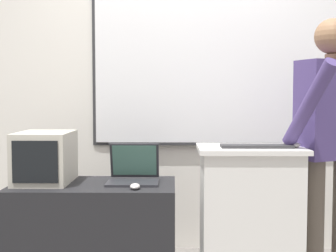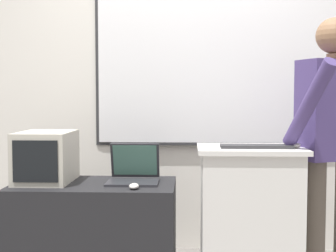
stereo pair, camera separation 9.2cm
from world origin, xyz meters
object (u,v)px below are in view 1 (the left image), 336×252
(lectern_podium, at_px, (249,218))
(wireless_keyboard, at_px, (256,146))
(laptop, at_px, (134,171))
(computer_mouse_by_laptop, at_px, (135,186))
(crt_monitor, at_px, (45,157))
(person_presenter, at_px, (331,132))
(side_desk, at_px, (94,236))
(computer_mouse_by_keyboard, at_px, (295,145))

(lectern_podium, relative_size, wireless_keyboard, 2.10)
(laptop, height_order, wireless_keyboard, wireless_keyboard)
(computer_mouse_by_laptop, xyz_separation_m, crt_monitor, (-0.60, 0.22, 0.15))
(person_presenter, bearing_deg, wireless_keyboard, 169.45)
(person_presenter, bearing_deg, laptop, 155.92)
(side_desk, xyz_separation_m, wireless_keyboard, (1.03, -0.07, 0.59))
(side_desk, xyz_separation_m, laptop, (0.25, 0.06, 0.41))
(person_presenter, xyz_separation_m, crt_monitor, (-1.85, -0.00, -0.17))
(laptop, relative_size, crt_monitor, 0.74)
(lectern_podium, bearing_deg, wireless_keyboard, -64.49)
(lectern_podium, bearing_deg, person_presenter, 5.76)
(person_presenter, height_order, laptop, person_presenter)
(laptop, bearing_deg, side_desk, -166.83)
(wireless_keyboard, height_order, computer_mouse_by_keyboard, computer_mouse_by_keyboard)
(crt_monitor, bearing_deg, laptop, 1.62)
(computer_mouse_by_laptop, distance_m, computer_mouse_by_keyboard, 1.03)
(person_presenter, distance_m, computer_mouse_by_laptop, 1.31)
(computer_mouse_by_keyboard, bearing_deg, lectern_podium, 169.31)
(wireless_keyboard, xyz_separation_m, crt_monitor, (-1.35, 0.11, -0.09))
(side_desk, relative_size, person_presenter, 0.60)
(person_presenter, bearing_deg, side_desk, 158.25)
(person_presenter, bearing_deg, computer_mouse_by_laptop, 166.53)
(lectern_podium, height_order, computer_mouse_by_keyboard, computer_mouse_by_keyboard)
(side_desk, height_order, person_presenter, person_presenter)
(laptop, bearing_deg, computer_mouse_by_laptop, -83.21)
(person_presenter, height_order, wireless_keyboard, person_presenter)
(person_presenter, distance_m, laptop, 1.30)
(laptop, relative_size, computer_mouse_by_laptop, 3.31)
(lectern_podium, bearing_deg, side_desk, 179.49)
(lectern_podium, xyz_separation_m, laptop, (-0.75, 0.07, 0.29))
(crt_monitor, bearing_deg, side_desk, -7.57)
(person_presenter, distance_m, crt_monitor, 1.86)
(wireless_keyboard, xyz_separation_m, computer_mouse_by_keyboard, (0.24, 0.01, 0.01))
(lectern_podium, distance_m, wireless_keyboard, 0.47)
(side_desk, bearing_deg, crt_monitor, 172.43)
(crt_monitor, bearing_deg, computer_mouse_by_laptop, -19.78)
(side_desk, distance_m, crt_monitor, 0.60)
(wireless_keyboard, xyz_separation_m, computer_mouse_by_laptop, (-0.75, -0.10, -0.24))
(lectern_podium, height_order, computer_mouse_by_laptop, lectern_podium)
(side_desk, xyz_separation_m, person_presenter, (1.53, 0.04, 0.68))
(laptop, bearing_deg, wireless_keyboard, -9.40)
(computer_mouse_by_laptop, bearing_deg, computer_mouse_by_keyboard, 6.58)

